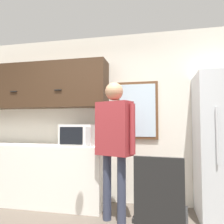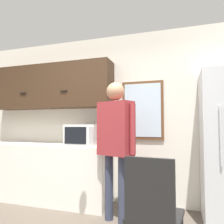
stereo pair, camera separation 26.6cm
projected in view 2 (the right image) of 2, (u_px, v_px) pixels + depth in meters
The scene contains 7 objects.
back_wall at pixel (115, 117), 3.59m from camera, with size 6.00×0.06×2.70m.
counter at pixel (45, 172), 3.56m from camera, with size 2.21×0.58×0.91m.
upper_cabinets at pixel (50, 87), 3.74m from camera, with size 2.21×0.39×0.74m.
microwave at pixel (84, 135), 3.35m from camera, with size 0.49×0.42×0.32m.
person at pixel (116, 135), 2.82m from camera, with size 0.57×0.38×1.78m.
chair at pixel (153, 209), 1.85m from camera, with size 0.50×0.50×0.96m.
window at pixel (143, 110), 3.41m from camera, with size 0.65×0.05×0.91m.
Camera 2 is at (1.05, -1.47, 1.23)m, focal length 35.00 mm.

